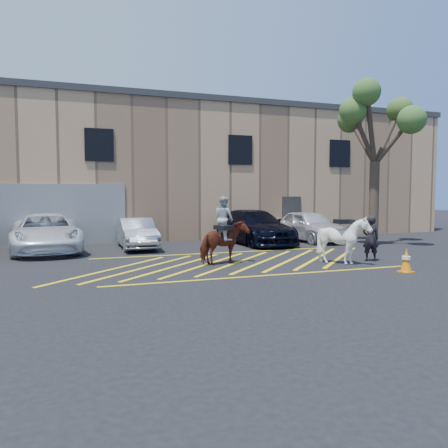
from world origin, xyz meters
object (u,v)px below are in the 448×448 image
object	(u,v)px
car_white_pickup	(46,233)
traffic_cone	(406,260)
car_silver_sedan	(137,233)
car_white_suv	(309,226)
car_blue_suv	(254,227)
handler	(371,238)
mounted_bay	(224,237)
saddled_white	(344,240)
tree	(376,119)

from	to	relation	value
car_white_pickup	traffic_cone	world-z (taller)	car_white_pickup
car_white_pickup	car_silver_sedan	xyz separation A→B (m)	(3.61, -0.13, -0.12)
car_silver_sedan	car_white_suv	distance (m)	8.49
car_blue_suv	car_white_pickup	bearing A→B (deg)	175.36
handler	mounted_bay	distance (m)	5.19
car_white_suv	saddled_white	bearing A→B (deg)	-114.89
car_silver_sedan	saddled_white	bearing A→B (deg)	-48.03
car_silver_sedan	tree	xyz separation A→B (m)	(10.36, -2.42, 5.04)
car_white_pickup	car_silver_sedan	bearing A→B (deg)	-5.99
car_white_pickup	car_silver_sedan	distance (m)	3.62
car_silver_sedan	car_blue_suv	distance (m)	5.52
car_white_pickup	handler	size ratio (longest dim) A/B	3.51
car_white_pickup	tree	bearing A→B (deg)	-14.31
car_white_pickup	mounted_bay	bearing A→B (deg)	-46.66
car_silver_sedan	saddled_white	size ratio (longest dim) A/B	2.47
car_blue_suv	mounted_bay	xyz separation A→B (m)	(-3.36, -5.23, 0.13)
car_silver_sedan	tree	world-z (taller)	tree
car_white_suv	handler	distance (m)	6.46
car_white_pickup	saddled_white	xyz separation A→B (m)	(9.53, -6.66, 0.04)
tree	car_silver_sedan	bearing A→B (deg)	166.86
car_silver_sedan	mounted_bay	distance (m)	5.62
car_white_suv	car_blue_suv	bearing A→B (deg)	177.14
mounted_bay	car_blue_suv	bearing A→B (deg)	57.24
car_white_suv	handler	world-z (taller)	handler
car_silver_sedan	saddled_white	xyz separation A→B (m)	(5.92, -6.54, 0.16)
mounted_bay	tree	world-z (taller)	tree
handler	saddled_white	bearing A→B (deg)	29.54
saddled_white	tree	bearing A→B (deg)	42.80
car_silver_sedan	handler	size ratio (longest dim) A/B	2.51
mounted_bay	traffic_cone	xyz separation A→B (m)	(4.63, -3.29, -0.55)
car_blue_suv	tree	distance (m)	7.32
car_blue_suv	traffic_cone	size ratio (longest dim) A/B	7.46
car_white_pickup	saddled_white	world-z (taller)	saddled_white
car_white_suv	handler	bearing A→B (deg)	-104.93
saddled_white	traffic_cone	size ratio (longest dim) A/B	2.20
car_blue_suv	tree	world-z (taller)	tree
car_silver_sedan	saddled_white	distance (m)	8.82
handler	car_white_suv	bearing A→B (deg)	-83.91
car_white_suv	traffic_cone	bearing A→B (deg)	-104.91
car_white_pickup	handler	bearing A→B (deg)	-34.47
car_white_suv	tree	xyz separation A→B (m)	(1.87, -2.50, 4.93)
car_white_pickup	mounted_bay	size ratio (longest dim) A/B	2.45
tree	traffic_cone	bearing A→B (deg)	-120.58
car_white_pickup	handler	distance (m)	12.58
car_silver_sedan	tree	size ratio (longest dim) A/B	0.54
mounted_bay	saddled_white	world-z (taller)	mounted_bay
car_white_suv	traffic_cone	size ratio (longest dim) A/B	6.15
handler	traffic_cone	world-z (taller)	handler
car_white_pickup	traffic_cone	bearing A→B (deg)	-43.59
car_blue_suv	mounted_bay	distance (m)	6.22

